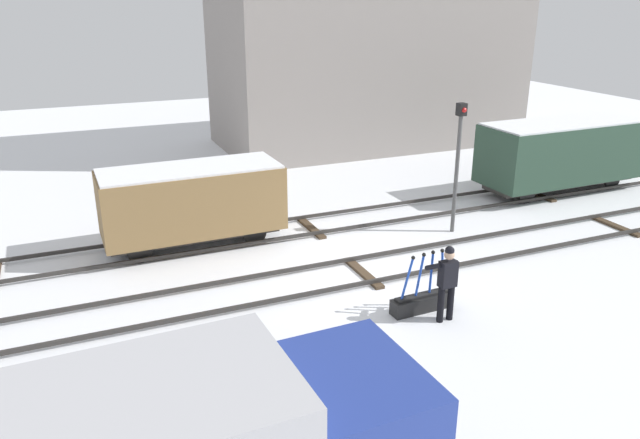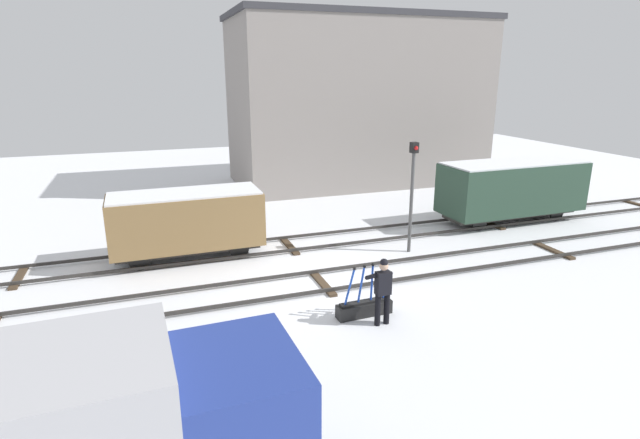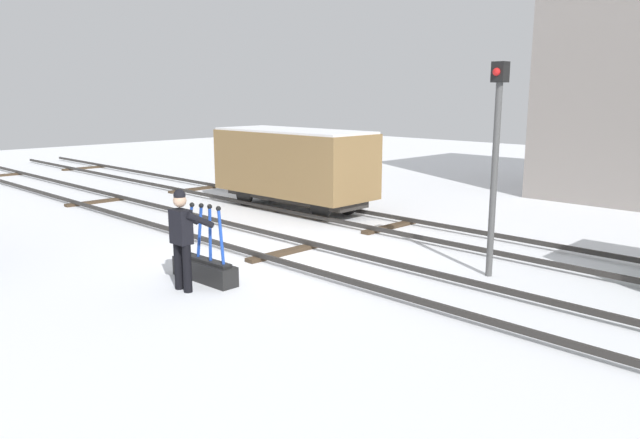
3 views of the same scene
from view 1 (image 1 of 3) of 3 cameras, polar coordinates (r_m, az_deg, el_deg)
The scene contains 9 objects.
ground_plane at distance 16.13m, azimuth 3.98°, elevation -5.05°, with size 60.00×60.00×0.00m, color white.
track_main_line at distance 16.08m, azimuth 3.99°, elevation -4.70°, with size 44.00×1.94×0.18m.
track_siding_near at distance 19.10m, azimuth -0.88°, elevation -0.54°, with size 44.00×1.94×0.18m.
switch_lever_frame at distance 14.43m, azimuth 9.41°, elevation -7.39°, with size 1.53×0.42×1.45m.
rail_worker at distance 13.78m, azimuth 11.63°, elevation -5.36°, with size 0.55×0.66×1.79m.
signal_post at distance 18.63m, azimuth 12.63°, elevation 5.81°, with size 0.24×0.32×3.92m.
apartment_building at distance 30.12m, azimuth 4.45°, elevation 15.81°, with size 14.17×6.81×9.20m.
freight_car_far_end at distance 17.72m, azimuth -11.72°, elevation 1.63°, with size 5.02×2.02×2.35m.
freight_car_mid_siding at distance 24.03m, azimuth 21.51°, elevation 5.82°, with size 6.25×2.33×2.60m.
Camera 1 is at (-6.73, -12.96, 6.86)m, focal length 34.64 mm.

